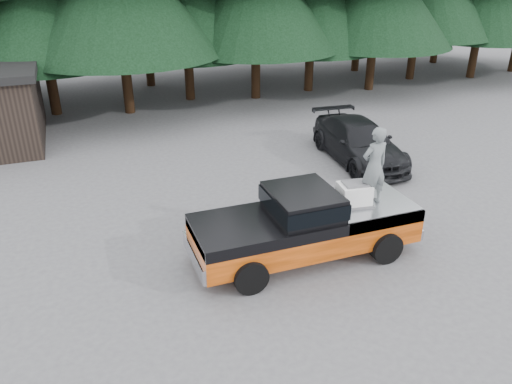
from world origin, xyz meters
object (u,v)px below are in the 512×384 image
object	(u,v)px
air_compressor	(354,195)
parked_car	(359,142)
pickup_truck	(305,234)
man_on_bed	(374,166)

from	to	relation	value
air_compressor	parked_car	xyz separation A→B (m)	(3.54, 5.52, -0.83)
pickup_truck	man_on_bed	xyz separation A→B (m)	(1.80, -0.14, 1.70)
man_on_bed	parked_car	distance (m)	6.59
air_compressor	parked_car	world-z (taller)	air_compressor
pickup_truck	air_compressor	distance (m)	1.63
pickup_truck	parked_car	size ratio (longest dim) A/B	1.14
man_on_bed	parked_car	xyz separation A→B (m)	(3.07, 5.60, -1.60)
pickup_truck	man_on_bed	bearing A→B (deg)	-4.59
man_on_bed	parked_car	world-z (taller)	man_on_bed
pickup_truck	man_on_bed	distance (m)	2.48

